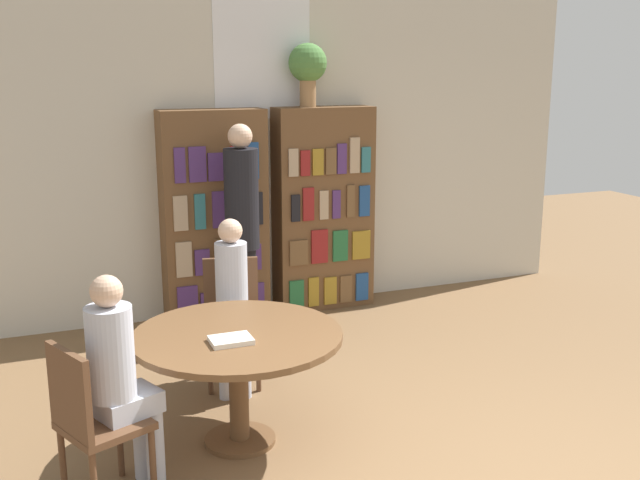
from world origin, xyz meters
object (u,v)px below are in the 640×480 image
chair_left_side (232,314)px  librarian_standing (242,209)px  seated_reader_left (232,298)px  seated_reader_right (120,373)px  bookshelf_right (323,209)px  flower_vase (308,66)px  bookshelf_left (214,217)px  chair_near_camera (91,417)px  reading_table (238,350)px

chair_left_side → librarian_standing: size_ratio=0.50×
seated_reader_left → seated_reader_right: seated_reader_left is taller
bookshelf_right → librarian_standing: size_ratio=1.05×
flower_vase → chair_left_side: bearing=-129.1°
bookshelf_left → bookshelf_right: size_ratio=1.00×
bookshelf_right → librarian_standing: 1.07m
bookshelf_left → flower_vase: 1.60m
flower_vase → chair_near_camera: bearing=-129.5°
chair_near_camera → seated_reader_right: size_ratio=0.73×
bookshelf_right → seated_reader_left: size_ratio=1.53×
seated_reader_left → bookshelf_left: bearing=-86.7°
bookshelf_right → chair_near_camera: bookshelf_right is taller
reading_table → seated_reader_right: (-0.72, -0.31, 0.09)m
reading_table → chair_left_side: bearing=77.0°
bookshelf_left → bookshelf_right: (1.05, 0.00, 0.00)m
librarian_standing → bookshelf_left: bearing=102.9°
bookshelf_right → librarian_standing: (-0.94, -0.50, 0.16)m
flower_vase → librarian_standing: bearing=-147.2°
bookshelf_right → chair_near_camera: (-2.39, -2.71, -0.44)m
bookshelf_right → chair_near_camera: 3.64m
flower_vase → seated_reader_right: bearing=-128.1°
reading_table → seated_reader_left: 0.79m
chair_left_side → flower_vase: bearing=-116.2°
reading_table → bookshelf_left: bearing=79.2°
seated_reader_right → bookshelf_left: bearing=133.1°
seated_reader_left → seated_reader_right: size_ratio=1.00×
bookshelf_left → seated_reader_left: size_ratio=1.53×
reading_table → librarian_standing: size_ratio=0.70×
bookshelf_left → librarian_standing: (0.11, -0.50, 0.16)m
chair_left_side → seated_reader_right: seated_reader_right is taller
bookshelf_left → reading_table: bearing=-100.8°
bookshelf_left → chair_left_side: size_ratio=2.11×
bookshelf_right → seated_reader_left: bearing=-130.2°
chair_left_side → librarian_standing: bearing=-98.2°
bookshelf_right → chair_left_side: bearing=-132.8°
bookshelf_left → chair_left_side: (-0.22, -1.38, -0.44)m
chair_near_camera → seated_reader_right: (0.17, 0.07, 0.19)m
chair_near_camera → librarian_standing: 2.71m
bookshelf_right → seated_reader_right: size_ratio=1.53×
bookshelf_left → librarian_standing: 0.54m
flower_vase → chair_left_side: 2.50m
reading_table → librarian_standing: (0.56, 1.82, 0.50)m
reading_table → librarian_standing: 1.97m
seated_reader_left → librarian_standing: (0.38, 1.06, 0.42)m
flower_vase → seated_reader_left: bearing=-126.7°
flower_vase → chair_left_side: size_ratio=0.63×
bookshelf_left → seated_reader_right: bookshelf_left is taller
chair_near_camera → chair_left_side: size_ratio=1.00×
chair_left_side → seated_reader_right: bearing=66.1°
seated_reader_right → librarian_standing: size_ratio=0.68×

